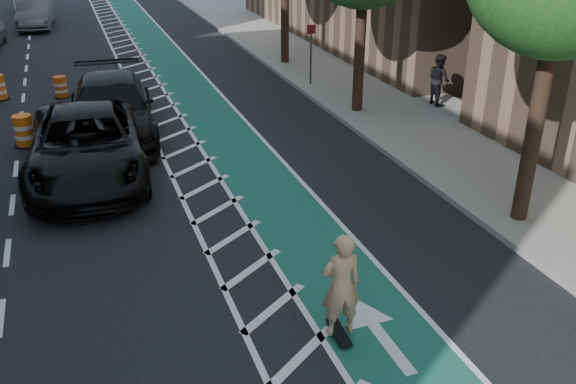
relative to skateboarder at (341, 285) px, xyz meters
name	(u,v)px	position (x,y,z in m)	size (l,w,h in m)	color
ground	(178,284)	(-2.30, 2.53, -1.05)	(120.00, 120.00, 0.00)	black
bike_lane	(210,115)	(0.70, 12.53, -1.05)	(2.00, 90.00, 0.01)	#185649
buffer_strip	(167,119)	(-0.80, 12.53, -1.05)	(1.40, 90.00, 0.01)	silver
sidewalk_right	(376,95)	(7.20, 12.53, -0.98)	(5.00, 90.00, 0.15)	gray
curb_right	(317,101)	(4.75, 12.53, -0.97)	(0.12, 90.00, 0.16)	gray
sign_post	(311,54)	(5.30, 14.53, 0.30)	(0.35, 0.08, 2.47)	#4C4C4C
skateboard	(339,332)	(0.00, 0.00, -0.97)	(0.27, 0.79, 0.10)	black
skateboarder	(341,285)	(0.00, 0.00, 0.00)	(0.69, 0.45, 1.90)	tan
suv_near	(87,145)	(-3.54, 8.52, -0.16)	(2.97, 6.43, 1.79)	black
suv_far	(111,109)	(-2.63, 11.48, -0.14)	(2.55, 6.28, 1.82)	black
car_grey	(35,13)	(-5.10, 31.91, -0.23)	(1.73, 4.97, 1.64)	#5F5E63
pedestrian	(439,79)	(8.58, 10.53, 0.00)	(0.87, 0.68, 1.80)	black
barrel_a	(24,132)	(-5.25, 11.53, -0.60)	(0.71, 0.71, 0.96)	orange
barrel_b	(61,88)	(-4.10, 16.53, -0.67)	(0.59, 0.59, 0.80)	#DD530B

